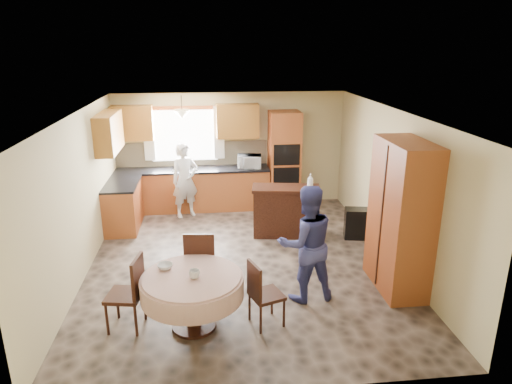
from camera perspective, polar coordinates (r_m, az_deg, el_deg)
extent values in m
cube|color=brown|center=(7.74, -1.70, -8.78)|extent=(5.00, 6.00, 0.01)
cube|color=white|center=(6.97, -1.90, 9.87)|extent=(5.00, 6.00, 0.01)
cube|color=tan|center=(10.14, -3.19, 5.30)|extent=(5.00, 0.02, 2.50)
cube|color=tan|center=(4.52, 1.38, -11.82)|extent=(5.00, 0.02, 2.50)
cube|color=tan|center=(7.49, -21.21, -0.62)|extent=(0.02, 6.00, 2.50)
cube|color=tan|center=(7.85, 16.72, 0.68)|extent=(0.02, 6.00, 2.50)
cube|color=white|center=(10.05, -8.96, 7.03)|extent=(1.40, 0.03, 1.10)
cube|color=white|center=(10.05, -13.29, 7.06)|extent=(0.22, 0.02, 1.15)
cube|color=white|center=(9.98, -4.65, 7.41)|extent=(0.22, 0.02, 1.15)
cube|color=#AE5F2E|center=(10.06, -7.85, 0.26)|extent=(3.30, 0.60, 0.88)
cube|color=black|center=(9.93, -7.96, 2.78)|extent=(3.30, 0.64, 0.04)
cube|color=#AE5F2E|center=(9.35, -16.25, -1.72)|extent=(0.60, 1.20, 0.88)
cube|color=black|center=(9.21, -16.50, 0.97)|extent=(0.64, 1.20, 0.04)
cube|color=tan|center=(10.14, -7.99, 4.74)|extent=(3.30, 0.02, 0.55)
cube|color=#B6722D|center=(9.95, -15.19, 8.33)|extent=(0.85, 0.33, 0.72)
cube|color=#B6722D|center=(9.86, -2.32, 8.86)|extent=(0.90, 0.33, 0.72)
cube|color=#B6722D|center=(9.00, -17.92, 7.09)|extent=(0.33, 1.20, 0.72)
cube|color=#AE5F2E|center=(10.02, 3.53, 4.01)|extent=(0.66, 0.62, 2.12)
cube|color=black|center=(9.67, 3.87, 4.65)|extent=(0.56, 0.01, 0.45)
cube|color=black|center=(9.80, 3.81, 1.80)|extent=(0.56, 0.01, 0.45)
cone|color=beige|center=(9.49, -9.22, 9.55)|extent=(0.36, 0.36, 0.18)
cube|color=#3E1C11|center=(8.64, 3.72, -2.59)|extent=(1.32, 0.70, 0.90)
cube|color=black|center=(8.75, 12.39, -3.86)|extent=(0.47, 0.37, 0.58)
cube|color=#AE5F2E|center=(6.89, 17.70, -3.02)|extent=(0.58, 1.17, 2.23)
cylinder|color=#3E1C11|center=(6.04, -7.86, -13.68)|extent=(0.19, 0.19, 0.67)
cylinder|color=#3E1C11|center=(6.21, -7.73, -16.17)|extent=(0.57, 0.57, 0.04)
cylinder|color=beige|center=(5.85, -8.02, -10.54)|extent=(1.24, 1.24, 0.05)
cylinder|color=beige|center=(5.91, -7.96, -11.68)|extent=(1.30, 1.30, 0.27)
cube|color=#3E1C11|center=(6.15, -16.09, -12.31)|extent=(0.50, 0.50, 0.05)
cube|color=#3E1C11|center=(5.96, -14.55, -10.19)|extent=(0.11, 0.41, 0.51)
cylinder|color=#3E1C11|center=(6.16, -17.91, -15.09)|extent=(0.04, 0.04, 0.44)
cylinder|color=#3E1C11|center=(6.09, -14.41, -15.14)|extent=(0.04, 0.04, 0.44)
cylinder|color=#3E1C11|center=(6.46, -17.29, -13.32)|extent=(0.04, 0.04, 0.44)
cylinder|color=#3E1C11|center=(6.40, -13.98, -13.34)|extent=(0.04, 0.04, 0.44)
cube|color=#3E1C11|center=(6.68, -6.85, -8.90)|extent=(0.49, 0.49, 0.05)
cube|color=#3E1C11|center=(6.37, -7.12, -7.43)|extent=(0.43, 0.08, 0.53)
cylinder|color=#3E1C11|center=(6.64, -8.46, -11.63)|extent=(0.04, 0.04, 0.46)
cylinder|color=#3E1C11|center=(6.63, -5.08, -11.52)|extent=(0.04, 0.04, 0.46)
cylinder|color=#3E1C11|center=(6.97, -8.37, -10.07)|extent=(0.04, 0.04, 0.46)
cylinder|color=#3E1C11|center=(6.97, -5.17, -9.97)|extent=(0.04, 0.04, 0.46)
cube|color=#3E1C11|center=(6.01, 1.34, -12.77)|extent=(0.50, 0.50, 0.05)
cube|color=#3E1C11|center=(5.82, -0.21, -11.05)|extent=(0.16, 0.36, 0.46)
cylinder|color=#3E1C11|center=(5.97, -0.10, -15.47)|extent=(0.03, 0.03, 0.40)
cylinder|color=#3E1C11|center=(6.01, 3.18, -15.25)|extent=(0.03, 0.03, 0.40)
cylinder|color=#3E1C11|center=(6.25, -0.44, -13.79)|extent=(0.03, 0.03, 0.40)
cylinder|color=#3E1C11|center=(6.29, 2.67, -13.59)|extent=(0.03, 0.03, 0.40)
cube|color=gold|center=(8.09, 15.69, 3.23)|extent=(0.05, 0.52, 0.43)
cube|color=#A4B8C1|center=(8.08, 15.50, 3.23)|extent=(0.01, 0.43, 0.34)
imported|color=silver|center=(9.88, -0.84, 3.84)|extent=(0.54, 0.39, 0.28)
imported|color=silver|center=(9.58, -8.86, 1.44)|extent=(0.67, 0.58, 1.56)
imported|color=navy|center=(6.42, 6.30, -6.42)|extent=(0.91, 0.75, 1.70)
imported|color=#B2B2B2|center=(8.43, 1.79, 0.34)|extent=(0.24, 0.24, 0.05)
imported|color=silver|center=(8.53, 6.80, 1.31)|extent=(0.15, 0.15, 0.30)
imported|color=#B2B2B2|center=(5.76, -7.71, -10.15)|extent=(0.15, 0.15, 0.11)
imported|color=#B2B2B2|center=(6.05, -11.29, -9.11)|extent=(0.23, 0.23, 0.06)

